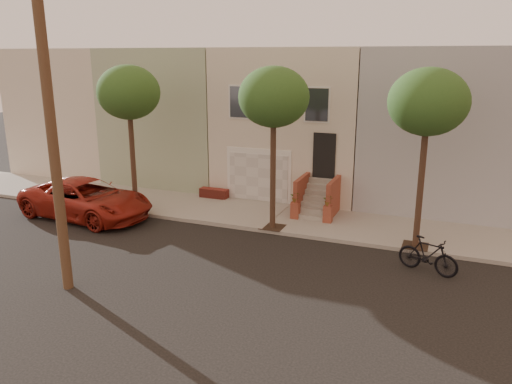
% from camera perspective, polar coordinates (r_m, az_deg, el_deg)
% --- Properties ---
extents(ground, '(90.00, 90.00, 0.00)m').
position_cam_1_polar(ground, '(17.20, -5.80, -8.05)').
color(ground, black).
rests_on(ground, ground).
extents(sidewalk, '(40.00, 3.70, 0.15)m').
position_cam_1_polar(sidewalk, '(21.73, 0.72, -2.70)').
color(sidewalk, gray).
rests_on(sidewalk, ground).
extents(house_row, '(33.10, 11.70, 7.00)m').
position_cam_1_polar(house_row, '(26.39, 5.38, 8.39)').
color(house_row, beige).
rests_on(house_row, sidewalk).
extents(tree_left, '(2.70, 2.57, 6.30)m').
position_cam_1_polar(tree_left, '(22.09, -14.34, 10.85)').
color(tree_left, '#2D2116').
rests_on(tree_left, sidewalk).
extents(tree_mid, '(2.70, 2.57, 6.30)m').
position_cam_1_polar(tree_mid, '(19.02, 2.02, 10.66)').
color(tree_mid, '#2D2116').
rests_on(tree_mid, sidewalk).
extents(tree_right, '(2.70, 2.57, 6.30)m').
position_cam_1_polar(tree_right, '(17.92, 19.04, 9.56)').
color(tree_right, '#2D2116').
rests_on(tree_right, sidewalk).
extents(utility_pole, '(23.60, 1.22, 10.00)m').
position_cam_1_polar(utility_pole, '(10.87, 24.66, 5.39)').
color(utility_pole, '#43301F').
rests_on(utility_pole, ground).
extents(pickup_truck, '(6.23, 3.34, 1.66)m').
position_cam_1_polar(pickup_truck, '(22.70, -18.81, -0.76)').
color(pickup_truck, maroon).
rests_on(pickup_truck, ground).
extents(motorcycle, '(2.05, 1.18, 1.19)m').
position_cam_1_polar(motorcycle, '(17.10, 19.03, -6.83)').
color(motorcycle, black).
rests_on(motorcycle, ground).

